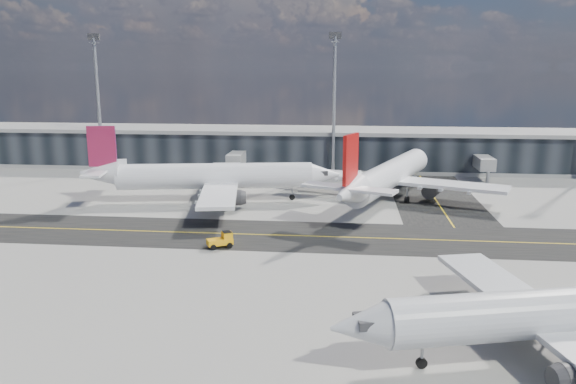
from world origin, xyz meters
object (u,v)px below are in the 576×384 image
object	(u,v)px
airliner_af	(211,176)
airliner_near	(571,312)
airliner_redtail	(389,175)
service_van	(408,176)
baggage_tug	(222,240)

from	to	relation	value
airliner_af	airliner_near	size ratio (longest dim) A/B	1.15
airliner_af	airliner_near	bearing A→B (deg)	29.99
airliner_redtail	airliner_near	xyz separation A→B (m)	(10.10, -51.48, -0.66)
airliner_redtail	airliner_af	bearing A→B (deg)	-152.21
airliner_near	service_van	size ratio (longest dim) A/B	6.02
airliner_redtail	baggage_tug	distance (m)	35.72
airliner_af	airliner_near	world-z (taller)	airliner_af
service_van	airliner_near	bearing A→B (deg)	-92.41
airliner_near	baggage_tug	xyz separation A→B (m)	(-32.56, 23.92, -2.71)
airliner_af	baggage_tug	bearing A→B (deg)	6.82
airliner_af	service_van	distance (m)	41.01
airliner_af	airliner_redtail	world-z (taller)	airliner_redtail
airliner_redtail	baggage_tug	world-z (taller)	airliner_redtail
airliner_af	service_van	world-z (taller)	airliner_af
airliner_redtail	baggage_tug	bearing A→B (deg)	-107.77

